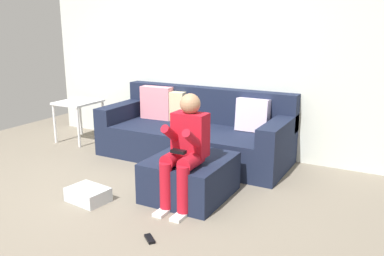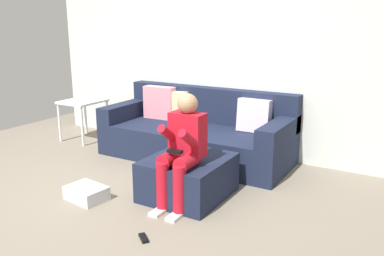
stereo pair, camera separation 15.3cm
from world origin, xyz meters
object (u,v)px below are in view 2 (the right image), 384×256
(storage_bin, at_px, (87,193))
(side_table, at_px, (83,106))
(couch_sectional, at_px, (197,133))
(remote_near_ottoman, at_px, (144,238))
(ottoman, at_px, (188,177))
(person_seated, at_px, (182,148))

(storage_bin, bearing_deg, side_table, 135.14)
(couch_sectional, height_order, remote_near_ottoman, couch_sectional)
(couch_sectional, height_order, storage_bin, couch_sectional)
(couch_sectional, distance_m, ottoman, 1.23)
(storage_bin, bearing_deg, person_seated, 23.48)
(couch_sectional, xyz_separation_m, storage_bin, (-0.29, -1.70, -0.25))
(couch_sectional, relative_size, ottoman, 2.88)
(person_seated, relative_size, storage_bin, 2.75)
(side_table, bearing_deg, remote_near_ottoman, -36.93)
(ottoman, xyz_separation_m, storage_bin, (-0.82, -0.59, -0.13))
(person_seated, bearing_deg, storage_bin, -156.52)
(ottoman, bearing_deg, couch_sectional, 115.53)
(ottoman, height_order, person_seated, person_seated)
(ottoman, relative_size, person_seated, 0.79)
(side_table, bearing_deg, person_seated, -25.81)
(couch_sectional, distance_m, side_table, 1.87)
(person_seated, bearing_deg, couch_sectional, 114.01)
(storage_bin, height_order, side_table, side_table)
(couch_sectional, xyz_separation_m, person_seated, (0.59, -1.32, 0.26))
(couch_sectional, xyz_separation_m, ottoman, (0.53, -1.11, -0.11))
(side_table, bearing_deg, storage_bin, -44.86)
(storage_bin, relative_size, side_table, 0.65)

